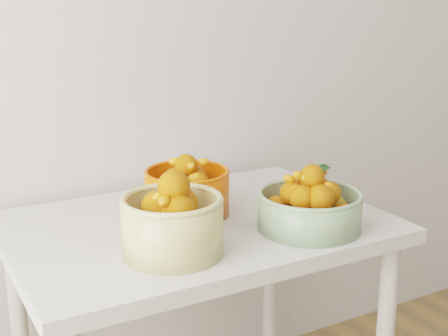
{
  "coord_description": "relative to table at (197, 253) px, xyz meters",
  "views": [
    {
      "loc": [
        -1.12,
        0.18,
        1.35
      ],
      "look_at": [
        -0.38,
        1.5,
        0.92
      ],
      "focal_mm": 50.0,
      "sensor_mm": 36.0,
      "label": 1
    }
  ],
  "objects": [
    {
      "name": "bowl_cream",
      "position": [
        -0.15,
        -0.17,
        0.18
      ],
      "size": [
        0.25,
        0.25,
        0.21
      ],
      "rotation": [
        0.0,
        0.0,
        -0.02
      ],
      "color": "#D0BE73",
      "rests_on": "table"
    },
    {
      "name": "bowl_orange",
      "position": [
        0.0,
        0.06,
        0.16
      ],
      "size": [
        0.27,
        0.27,
        0.17
      ],
      "rotation": [
        0.0,
        0.0,
        -0.16
      ],
      "color": "#E74B07",
      "rests_on": "table"
    },
    {
      "name": "bowl_green",
      "position": [
        0.23,
        -0.19,
        0.16
      ],
      "size": [
        0.3,
        0.3,
        0.17
      ],
      "rotation": [
        0.0,
        0.0,
        0.1
      ],
      "color": "#81A376",
      "rests_on": "table"
    },
    {
      "name": "table",
      "position": [
        0.0,
        0.0,
        0.0
      ],
      "size": [
        1.0,
        0.7,
        0.75
      ],
      "color": "silver",
      "rests_on": "ground"
    }
  ]
}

